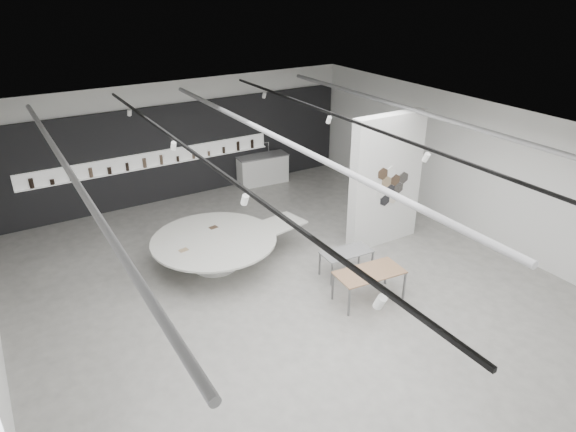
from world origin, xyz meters
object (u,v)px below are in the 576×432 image
partition_column (386,181)px  kitchen_counter (262,169)px  sample_table_stone (346,253)px  sample_table_wood (369,274)px  display_island (217,248)px

partition_column → kitchen_counter: 5.75m
partition_column → sample_table_stone: bearing=-154.8°
sample_table_wood → sample_table_stone: bearing=79.1°
sample_table_wood → sample_table_stone: (0.22, 1.13, -0.09)m
partition_column → display_island: partition_column is taller
partition_column → sample_table_wood: size_ratio=2.22×
kitchen_counter → partition_column: bearing=-77.9°
sample_table_stone → partition_column: bearing=25.2°
sample_table_wood → sample_table_stone: 1.16m
partition_column → sample_table_stone: partition_column is taller
display_island → kitchen_counter: size_ratio=2.37×
display_island → partition_column: bearing=-25.0°
partition_column → kitchen_counter: size_ratio=1.94×
display_island → kitchen_counter: bearing=39.1°
sample_table_wood → kitchen_counter: bearing=79.5°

